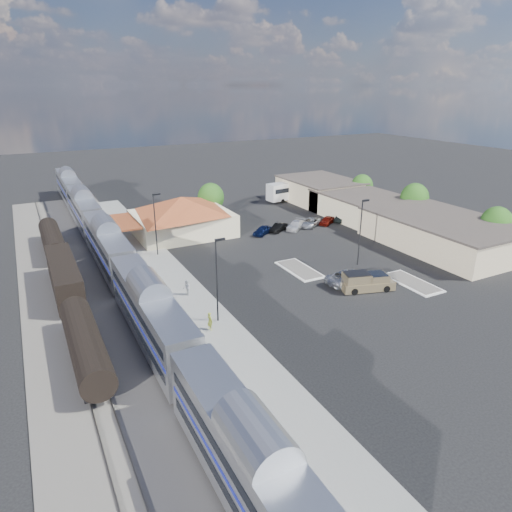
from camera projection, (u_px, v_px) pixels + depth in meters
name	position (u px, v px, depth m)	size (l,w,h in m)	color
ground	(281.00, 281.00, 56.55)	(280.00, 280.00, 0.00)	black
railbed	(94.00, 290.00, 54.11)	(16.00, 100.00, 0.12)	#4C4944
platform	(173.00, 281.00, 56.32)	(5.50, 92.00, 0.18)	gray
passenger_train	(108.00, 248.00, 59.46)	(3.00, 104.00, 5.55)	silver
freight_cars	(65.00, 279.00, 52.50)	(2.80, 46.00, 4.00)	black
station_depot	(182.00, 216.00, 73.42)	(18.35, 12.24, 6.20)	beige
buildings_east	(378.00, 210.00, 79.70)	(14.40, 51.40, 4.80)	#C6B28C
traffic_island_south	(300.00, 269.00, 59.90)	(3.30, 7.50, 0.21)	silver
traffic_island_north	(412.00, 283.00, 55.91)	(3.30, 7.50, 0.21)	silver
lamp_plat_s	(217.00, 274.00, 44.98)	(1.08, 0.25, 9.00)	black
lamp_plat_n	(156.00, 219.00, 63.26)	(1.08, 0.25, 9.00)	black
lamp_lot	(361.00, 227.00, 59.89)	(1.08, 0.25, 9.00)	black
tree_east_a	(496.00, 223.00, 66.53)	(4.56, 4.56, 6.42)	#382314
tree_east_b	(414.00, 199.00, 79.71)	(4.94, 4.94, 6.96)	#382314
tree_east_c	(362.00, 186.00, 91.51)	(4.41, 4.41, 6.21)	#382314
tree_depot	(211.00, 197.00, 81.36)	(4.71, 4.71, 6.63)	#382314
pickup_truck	(367.00, 282.00, 53.83)	(6.64, 3.93, 2.16)	tan
suv	(349.00, 277.00, 55.55)	(2.83, 6.13, 1.70)	#A9ACB2
coach_bus	(293.00, 189.00, 96.03)	(12.45, 4.13, 3.92)	white
person_a	(210.00, 321.00, 44.69)	(0.69, 0.45, 1.89)	#BEC93F
person_b	(187.00, 288.00, 52.11)	(0.89, 0.69, 1.82)	white
parked_car_a	(262.00, 230.00, 74.01)	(1.66, 4.11, 1.40)	#0C173E
parked_car_b	(278.00, 227.00, 75.65)	(1.43, 4.10, 1.35)	black
parked_car_c	(296.00, 225.00, 76.77)	(1.98, 4.87, 1.41)	silver
parked_car_d	(311.00, 222.00, 78.40)	(2.33, 5.04, 1.40)	#989BA0
parked_car_e	(327.00, 220.00, 79.54)	(1.63, 4.05, 1.38)	maroon
parked_car_f	(341.00, 218.00, 81.17)	(1.43, 4.09, 1.35)	black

